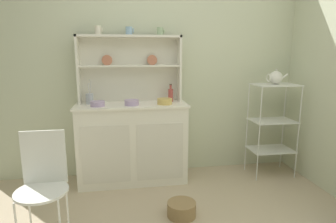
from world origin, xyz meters
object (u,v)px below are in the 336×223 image
at_px(floor_basket, 182,209).
at_px(cup_cream_0, 98,30).
at_px(porcelain_teapot, 276,78).
at_px(utensil_jar, 90,98).
at_px(hutch_cabinet, 132,142).
at_px(jam_bottle, 171,95).
at_px(hutch_shelf_unit, 130,64).
at_px(bakers_rack, 273,118).
at_px(bowl_mixing_large, 98,104).
at_px(wire_chair, 43,179).

bearing_deg(floor_basket, cup_cream_0, 127.36).
bearing_deg(porcelain_teapot, floor_basket, -149.41).
bearing_deg(floor_basket, utensil_jar, 133.18).
height_order(hutch_cabinet, jam_bottle, jam_bottle).
bearing_deg(porcelain_teapot, hutch_cabinet, 176.92).
height_order(hutch_cabinet, hutch_shelf_unit, hutch_shelf_unit).
bearing_deg(bakers_rack, cup_cream_0, 173.75).
distance_m(cup_cream_0, porcelain_teapot, 1.96).
relative_size(hutch_shelf_unit, bakers_rack, 1.04).
height_order(bowl_mixing_large, porcelain_teapot, porcelain_teapot).
bearing_deg(cup_cream_0, porcelain_teapot, -6.26).
bearing_deg(floor_basket, hutch_shelf_unit, 111.72).
height_order(cup_cream_0, jam_bottle, cup_cream_0).
xyz_separation_m(floor_basket, porcelain_teapot, (1.19, 0.70, 1.06)).
relative_size(wire_chair, porcelain_teapot, 3.63).
relative_size(bowl_mixing_large, porcelain_teapot, 0.62).
distance_m(hutch_shelf_unit, utensil_jar, 0.57).
xyz_separation_m(hutch_cabinet, wire_chair, (-0.67, -1.00, 0.07)).
distance_m(wire_chair, floor_basket, 1.16).
xyz_separation_m(wire_chair, cup_cream_0, (0.35, 1.12, 1.10)).
height_order(hutch_shelf_unit, cup_cream_0, cup_cream_0).
xyz_separation_m(hutch_shelf_unit, porcelain_teapot, (1.57, -0.25, -0.15)).
xyz_separation_m(cup_cream_0, utensil_jar, (-0.12, -0.04, -0.70)).
bearing_deg(porcelain_teapot, bakers_rack, -0.00).
relative_size(bakers_rack, wire_chair, 1.24).
bearing_deg(hutch_cabinet, jam_bottle, 11.25).
xyz_separation_m(hutch_cabinet, bowl_mixing_large, (-0.34, -0.07, 0.44)).
relative_size(hutch_cabinet, bowl_mixing_large, 8.07).
bearing_deg(hutch_cabinet, hutch_shelf_unit, 90.00).
distance_m(bakers_rack, utensil_jar, 2.03).
height_order(bakers_rack, porcelain_teapot, porcelain_teapot).
height_order(hutch_cabinet, bowl_mixing_large, bowl_mixing_large).
relative_size(bowl_mixing_large, jam_bottle, 0.75).
xyz_separation_m(hutch_cabinet, bakers_rack, (1.57, -0.08, 0.22)).
bearing_deg(wire_chair, porcelain_teapot, 40.76).
distance_m(wire_chair, utensil_jar, 1.17).
bearing_deg(jam_bottle, cup_cream_0, 177.25).
height_order(hutch_cabinet, bakers_rack, bakers_rack).
distance_m(hutch_cabinet, bowl_mixing_large, 0.57).
xyz_separation_m(hutch_cabinet, cup_cream_0, (-0.32, 0.12, 1.17)).
bearing_deg(wire_chair, hutch_shelf_unit, 78.68).
height_order(hutch_cabinet, porcelain_teapot, porcelain_teapot).
xyz_separation_m(bakers_rack, cup_cream_0, (-1.89, 0.21, 0.95)).
height_order(hutch_shelf_unit, utensil_jar, hutch_shelf_unit).
bearing_deg(floor_basket, jam_bottle, 86.48).
bearing_deg(cup_cream_0, floor_basket, -52.64).
bearing_deg(jam_bottle, utensil_jar, -179.45).
bearing_deg(bowl_mixing_large, utensil_jar, 121.09).
xyz_separation_m(bakers_rack, utensil_jar, (-2.01, 0.16, 0.25)).
xyz_separation_m(bakers_rack, wire_chair, (-2.24, -0.91, -0.15)).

